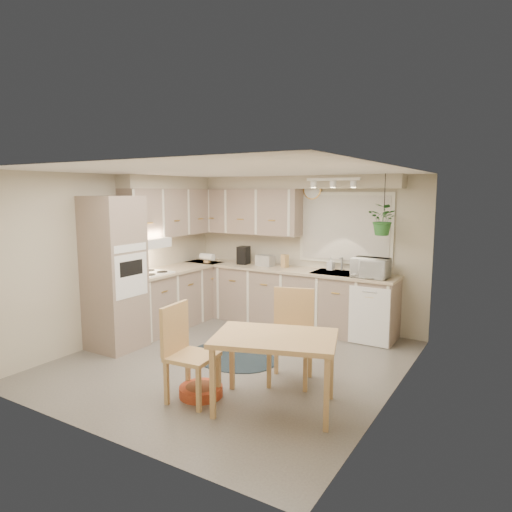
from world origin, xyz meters
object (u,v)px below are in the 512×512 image
at_px(dining_table, 275,372).
at_px(braided_rug, 232,357).
at_px(chair_left, 192,354).
at_px(microwave, 371,266).
at_px(chair_back, 290,338).
at_px(pet_bed, 201,391).

bearing_deg(dining_table, braided_rug, 140.26).
relative_size(dining_table, chair_left, 1.19).
xyz_separation_m(dining_table, braided_rug, (-1.16, 0.97, -0.37)).
bearing_deg(microwave, chair_left, -108.56).
height_order(dining_table, chair_back, chair_back).
distance_m(dining_table, chair_left, 0.87).
xyz_separation_m(dining_table, pet_bed, (-0.80, -0.16, -0.32)).
bearing_deg(microwave, dining_table, -93.24).
bearing_deg(microwave, pet_bed, -109.26).
height_order(chair_back, braided_rug, chair_back).
xyz_separation_m(chair_back, microwave, (0.32, 1.88, 0.59)).
bearing_deg(pet_bed, dining_table, 11.51).
bearing_deg(microwave, chair_back, -99.04).
bearing_deg(dining_table, chair_left, -160.48).
xyz_separation_m(chair_left, pet_bed, (0.01, 0.12, -0.45)).
distance_m(dining_table, braided_rug, 1.55).
xyz_separation_m(chair_back, braided_rug, (-1.01, 0.32, -0.52)).
relative_size(braided_rug, microwave, 2.57).
distance_m(braided_rug, microwave, 2.33).
distance_m(dining_table, chair_back, 0.68).
bearing_deg(pet_bed, chair_left, -92.61).
bearing_deg(chair_back, microwave, -116.62).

